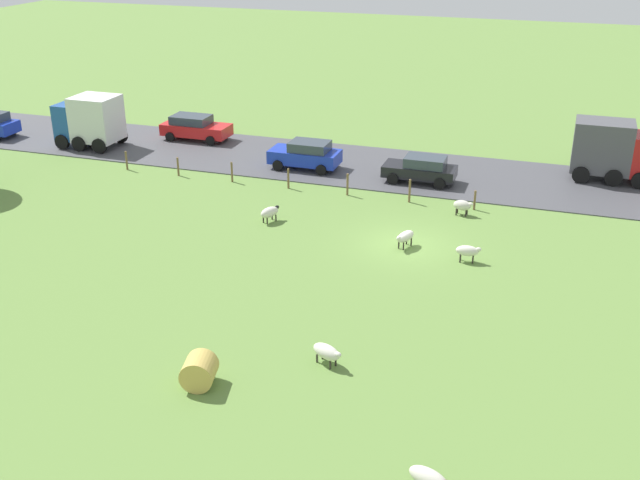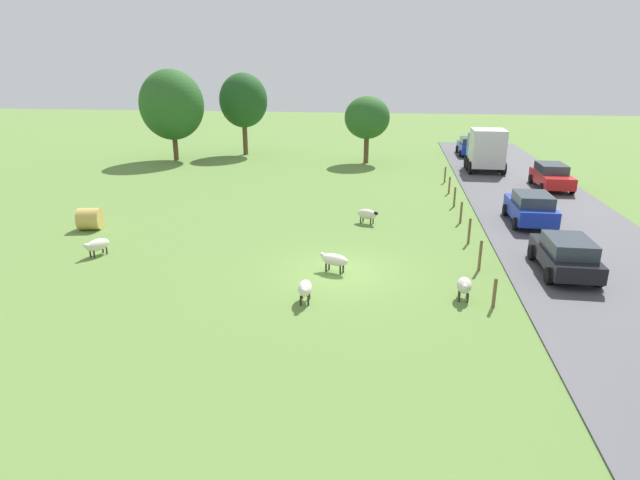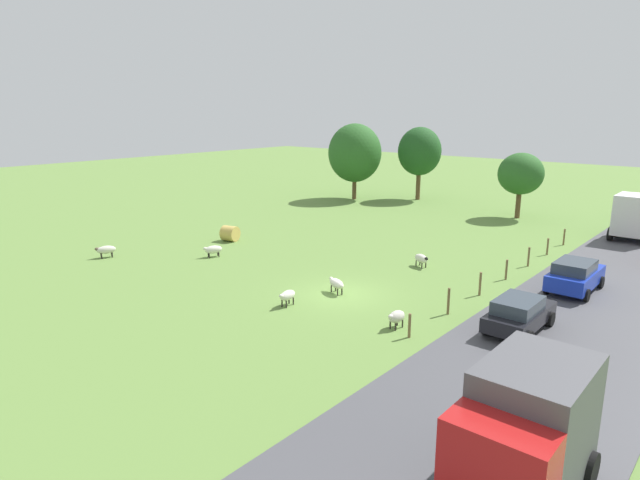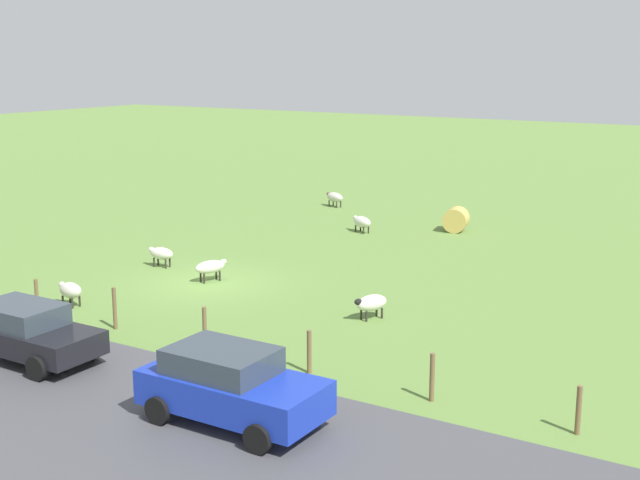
{
  "view_description": "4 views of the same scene",
  "coord_description": "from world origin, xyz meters",
  "views": [
    {
      "loc": [
        -31.82,
        -6.38,
        14.48
      ],
      "look_at": [
        -2.93,
        3.24,
        1.02
      ],
      "focal_mm": 42.41,
      "sensor_mm": 36.0,
      "label": 1
    },
    {
      "loc": [
        1.98,
        -19.29,
        7.78
      ],
      "look_at": [
        -0.99,
        0.91,
        1.02
      ],
      "focal_mm": 29.04,
      "sensor_mm": 36.0,
      "label": 2
    },
    {
      "loc": [
        16.32,
        -21.0,
        9.34
      ],
      "look_at": [
        -4.87,
        4.09,
        1.36
      ],
      "focal_mm": 30.54,
      "sensor_mm": 36.0,
      "label": 3
    },
    {
      "loc": [
        23.12,
        19.2,
        8.08
      ],
      "look_at": [
        -4.1,
        2.25,
        1.09
      ],
      "focal_mm": 48.15,
      "sensor_mm": 36.0,
      "label": 4
    }
  ],
  "objects": [
    {
      "name": "sheep_4",
      "position": [
        4.57,
        -1.94,
        0.53
      ],
      "size": [
        0.6,
        1.04,
        0.79
      ],
      "color": "beige",
      "rests_on": "ground_plane"
    },
    {
      "name": "tree_1",
      "position": [
        -0.6,
        25.77,
        3.84
      ],
      "size": [
        3.84,
        3.84,
        5.65
      ],
      "color": "brown",
      "rests_on": "ground_plane"
    },
    {
      "name": "sheep_5",
      "position": [
        -15.87,
        -4.14,
        0.52
      ],
      "size": [
        0.89,
        1.32,
        0.78
      ],
      "color": "beige",
      "rests_on": "ground_plane"
    },
    {
      "name": "hay_bale_0",
      "position": [
        -13.26,
        3.97,
        0.55
      ],
      "size": [
        1.28,
        1.31,
        1.11
      ],
      "primitive_type": "cylinder",
      "rotation": [
        1.57,
        0.0,
        1.79
      ],
      "color": "tan",
      "rests_on": "ground_plane"
    },
    {
      "name": "sheep_0",
      "position": [
        -0.28,
        -0.03,
        0.53
      ],
      "size": [
        1.31,
        0.86,
        0.77
      ],
      "color": "silver",
      "rests_on": "ground_plane"
    },
    {
      "name": "car_3",
      "position": [
        9.05,
        8.11,
        0.92
      ],
      "size": [
        2.13,
        4.17,
        1.66
      ],
      "color": "#1933B2",
      "rests_on": "road_strip"
    },
    {
      "name": "fence_post_1",
      "position": [
        5.52,
        1.02,
        0.64
      ],
      "size": [
        0.12,
        0.12,
        1.28
      ],
      "primitive_type": "cylinder",
      "color": "brown",
      "rests_on": "ground_plane"
    },
    {
      "name": "road_strip",
      "position": [
        10.57,
        0.0,
        0.03
      ],
      "size": [
        8.0,
        80.0,
        0.06
      ],
      "primitive_type": "cube",
      "color": "#47474C",
      "rests_on": "ground_plane"
    },
    {
      "name": "fence_post_5",
      "position": [
        5.52,
        14.81,
        0.56
      ],
      "size": [
        0.12,
        0.12,
        1.11
      ],
      "primitive_type": "cylinder",
      "color": "brown",
      "rests_on": "ground_plane"
    },
    {
      "name": "tree_0",
      "position": [
        -12.28,
        28.77,
        5.0
      ],
      "size": [
        4.44,
        4.44,
        7.49
      ],
      "color": "brown",
      "rests_on": "ground_plane"
    },
    {
      "name": "car_0",
      "position": [
        8.78,
        1.07,
        0.85
      ],
      "size": [
        2.0,
        4.11,
        1.51
      ],
      "color": "black",
      "rests_on": "road_strip"
    },
    {
      "name": "truck_0",
      "position": [
        12.66,
        -9.07,
        1.84
      ],
      "size": [
        2.62,
        4.41,
        3.38
      ],
      "color": "#B21919",
      "rests_on": "road_strip"
    },
    {
      "name": "tree_2",
      "position": [
        -17.51,
        24.65,
        4.82
      ],
      "size": [
        5.5,
        5.5,
        7.83
      ],
      "color": "brown",
      "rests_on": "ground_plane"
    },
    {
      "name": "ground_plane",
      "position": [
        0.0,
        0.0,
        0.0
      ],
      "size": [
        160.0,
        160.0,
        0.0
      ],
      "primitive_type": "plane",
      "color": "olive"
    },
    {
      "name": "truck_1",
      "position": [
        8.95,
        22.93,
        1.81
      ],
      "size": [
        2.76,
        3.93,
        3.33
      ],
      "color": "#1E4C99",
      "rests_on": "road_strip"
    },
    {
      "name": "fence_post_6",
      "position": [
        5.52,
        18.26,
        0.58
      ],
      "size": [
        0.12,
        0.12,
        1.15
      ],
      "primitive_type": "cylinder",
      "color": "brown",
      "rests_on": "ground_plane"
    },
    {
      "name": "fence_post_4",
      "position": [
        5.52,
        11.36,
        0.59
      ],
      "size": [
        0.12,
        0.12,
        1.19
      ],
      "primitive_type": "cylinder",
      "color": "brown",
      "rests_on": "ground_plane"
    },
    {
      "name": "fence_post_2",
      "position": [
        5.52,
        4.47,
        0.61
      ],
      "size": [
        0.12,
        0.12,
        1.23
      ],
      "primitive_type": "cylinder",
      "color": "brown",
      "rests_on": "ground_plane"
    },
    {
      "name": "fence_post_0",
      "position": [
        5.52,
        -2.43,
        0.53
      ],
      "size": [
        0.12,
        0.12,
        1.05
      ],
      "primitive_type": "cylinder",
      "color": "brown",
      "rests_on": "ground_plane"
    },
    {
      "name": "sheep_2",
      "position": [
        -0.95,
        -3.0,
        0.53
      ],
      "size": [
        0.57,
        1.14,
        0.77
      ],
      "color": "silver",
      "rests_on": "ground_plane"
    },
    {
      "name": "sheep_1",
      "position": [
        0.62,
        7.07,
        0.52
      ],
      "size": [
        1.23,
        0.92,
        0.77
      ],
      "color": "silver",
      "rests_on": "ground_plane"
    },
    {
      "name": "sheep_3",
      "position": [
        -10.75,
        0.39,
        0.49
      ],
      "size": [
        0.93,
        1.26,
        0.75
      ],
      "color": "silver",
      "rests_on": "ground_plane"
    },
    {
      "name": "fence_post_3",
      "position": [
        5.52,
        7.92,
        0.58
      ],
      "size": [
        0.12,
        0.12,
        1.15
      ],
      "primitive_type": "cylinder",
      "color": "brown",
      "rests_on": "ground_plane"
    }
  ]
}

